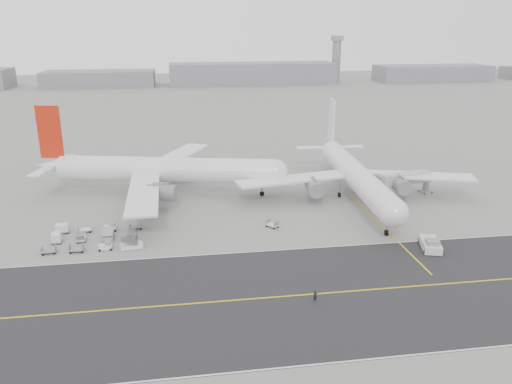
{
  "coord_description": "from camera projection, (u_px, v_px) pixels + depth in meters",
  "views": [
    {
      "loc": [
        -8.43,
        -81.37,
        37.91
      ],
      "look_at": [
        5.55,
        12.0,
        6.3
      ],
      "focal_mm": 35.0,
      "sensor_mm": 36.0,
      "label": 1
    }
  ],
  "objects": [
    {
      "name": "pushback_tug",
      "position": [
        430.0,
        244.0,
        88.57
      ],
      "size": [
        4.48,
        8.27,
        2.33
      ],
      "rotation": [
        0.0,
        0.0,
        -0.26
      ],
      "color": "beige",
      "rests_on": "ground"
    },
    {
      "name": "taxiway",
      "position": [
        283.0,
        296.0,
        73.37
      ],
      "size": [
        220.0,
        59.0,
        0.03
      ],
      "color": "#272729",
      "rests_on": "ground"
    },
    {
      "name": "horizon_buildings",
      "position": [
        238.0,
        84.0,
        337.57
      ],
      "size": [
        520.0,
        28.0,
        28.0
      ],
      "primitive_type": null,
      "color": "gray",
      "rests_on": "ground"
    },
    {
      "name": "jet_bridge",
      "position": [
        404.0,
        180.0,
        115.55
      ],
      "size": [
        15.24,
        5.71,
        5.68
      ],
      "rotation": [
        0.0,
        0.0,
        0.2
      ],
      "color": "gray",
      "rests_on": "ground"
    },
    {
      "name": "airliner_b",
      "position": [
        355.0,
        174.0,
        113.98
      ],
      "size": [
        55.43,
        56.16,
        19.36
      ],
      "rotation": [
        0.0,
        0.0,
        -0.05
      ],
      "color": "white",
      "rests_on": "ground"
    },
    {
      "name": "ground_crew_a",
      "position": [
        315.0,
        296.0,
        71.68
      ],
      "size": [
        0.79,
        0.64,
        1.86
      ],
      "primitive_type": "imported",
      "rotation": [
        0.0,
        0.0,
        0.33
      ],
      "color": "black",
      "rests_on": "ground"
    },
    {
      "name": "control_tower",
      "position": [
        336.0,
        58.0,
        346.92
      ],
      "size": [
        7.0,
        7.0,
        31.25
      ],
      "color": "gray",
      "rests_on": "ground"
    },
    {
      "name": "ground",
      "position": [
        235.0,
        248.0,
        89.53
      ],
      "size": [
        700.0,
        700.0,
        0.0
      ],
      "primitive_type": "plane",
      "color": "gray",
      "rests_on": "ground"
    },
    {
      "name": "stray_dolly",
      "position": [
        272.0,
        227.0,
        98.59
      ],
      "size": [
        2.64,
        2.76,
        1.46
      ],
      "primitive_type": null,
      "rotation": [
        0.0,
        0.0,
        0.7
      ],
      "color": "silver",
      "rests_on": "ground"
    },
    {
      "name": "gse_cluster",
      "position": [
        95.0,
        241.0,
        92.35
      ],
      "size": [
        22.39,
        17.49,
        1.93
      ],
      "primitive_type": null,
      "rotation": [
        0.0,
        0.0,
        0.06
      ],
      "color": "gray",
      "rests_on": "ground"
    },
    {
      "name": "airliner_a",
      "position": [
        161.0,
        169.0,
        116.46
      ],
      "size": [
        58.87,
        57.62,
        20.59
      ],
      "rotation": [
        0.0,
        0.0,
        1.35
      ],
      "color": "white",
      "rests_on": "ground"
    }
  ]
}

